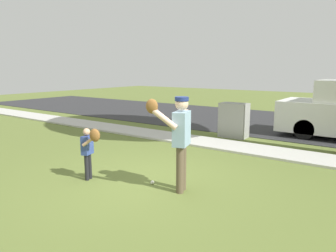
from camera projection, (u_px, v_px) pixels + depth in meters
The scene contains 7 objects.
ground_plane at pixel (222, 147), 9.28m from camera, with size 48.00×48.00×0.00m, color olive.
sidewalk_strip at pixel (224, 145), 9.35m from camera, with size 36.00×1.20×0.06m, color beige.
road_surface at pixel (276, 123), 13.36m from camera, with size 36.00×6.80×0.02m, color #2D2D30.
person_adult at pixel (179, 133), 5.72m from camera, with size 0.67×0.79×1.76m.
person_child at pixel (89, 146), 6.36m from camera, with size 0.55×0.37×1.11m.
baseball at pixel (152, 182), 6.25m from camera, with size 0.07×0.07×0.07m, color white.
utility_cabinet at pixel (234, 120), 10.46m from camera, with size 0.89×0.54×1.14m, color gray.
Camera 1 is at (3.95, -4.76, 2.25)m, focal length 33.83 mm.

